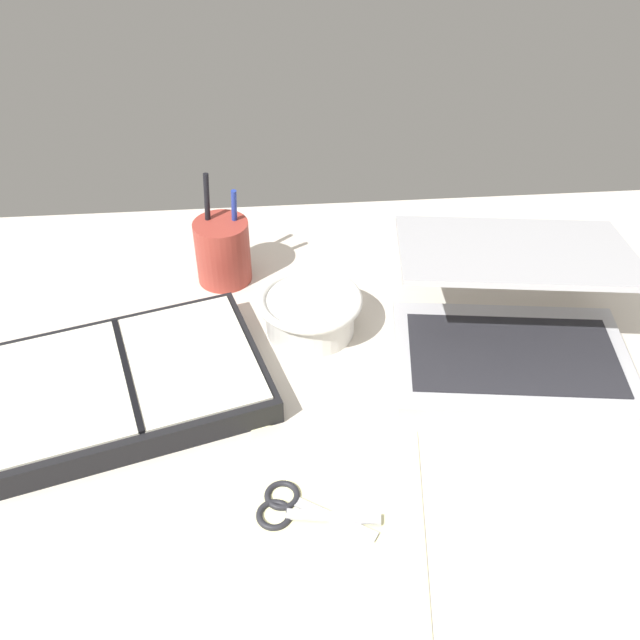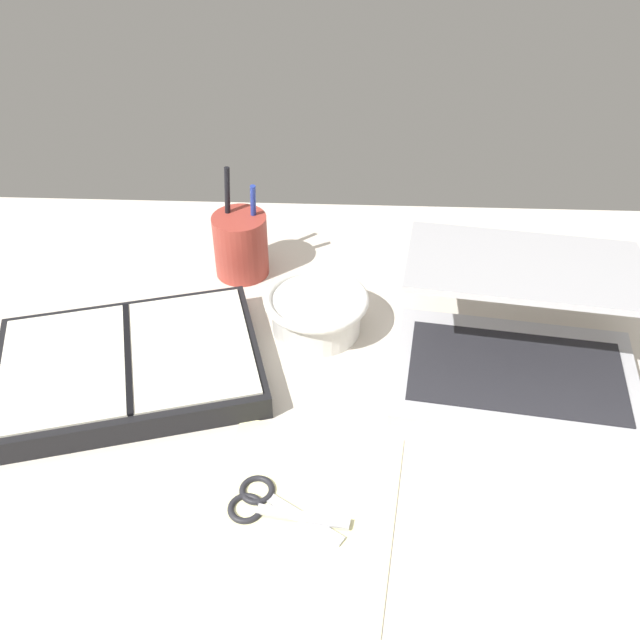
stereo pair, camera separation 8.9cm
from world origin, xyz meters
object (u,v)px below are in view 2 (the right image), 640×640
object	(u,v)px
laptop	(519,337)
pen_cup	(241,245)
planner	(130,365)
bowl	(316,311)
scissors	(264,504)

from	to	relation	value
laptop	pen_cup	bearing A→B (deg)	160.27
pen_cup	laptop	bearing A→B (deg)	-27.50
pen_cup	planner	bearing A→B (deg)	-115.42
laptop	planner	distance (cm)	49.62
bowl	scissors	bearing A→B (deg)	-97.96
planner	bowl	bearing A→B (deg)	8.11
pen_cup	scissors	distance (cm)	44.13
bowl	planner	world-z (taller)	bowl
laptop	pen_cup	distance (cm)	42.90
laptop	bowl	xyz separation A→B (cm)	(-26.08, 6.39, -1.68)
pen_cup	scissors	xyz separation A→B (cm)	(7.81, -43.19, -4.62)
pen_cup	planner	distance (cm)	26.54
planner	scissors	bearing A→B (deg)	-61.33
planner	scissors	world-z (taller)	planner
planner	scissors	size ratio (longest dim) A/B	2.88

